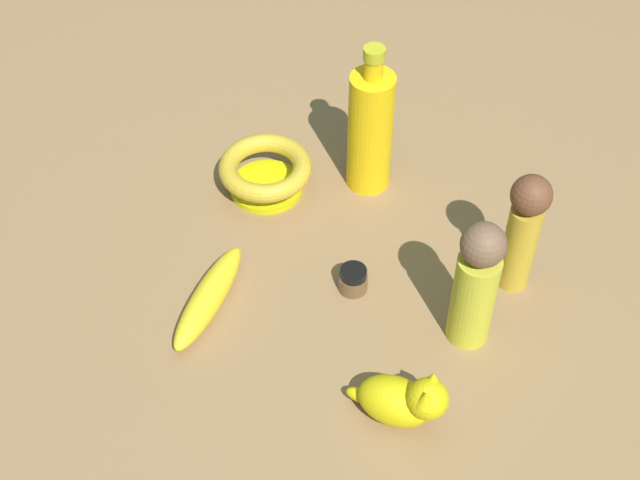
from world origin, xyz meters
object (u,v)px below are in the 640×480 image
(cat_figurine, at_px, (404,400))
(bowl, at_px, (266,171))
(bottle_tall, at_px, (370,129))
(person_figure_child, at_px, (476,284))
(banana, at_px, (209,297))
(person_figure_adult, at_px, (524,228))
(nail_polish_jar, at_px, (354,278))

(cat_figurine, height_order, bowl, cat_figurine)
(bottle_tall, relative_size, cat_figurine, 1.94)
(bottle_tall, distance_m, person_figure_child, 0.32)
(banana, xyz_separation_m, cat_figurine, (-0.00, 0.31, 0.02))
(person_figure_adult, height_order, person_figure_child, person_figure_child)
(cat_figurine, relative_size, person_figure_child, 0.62)
(person_figure_child, bearing_deg, bottle_tall, -121.80)
(nail_polish_jar, distance_m, person_figure_adult, 0.24)
(bottle_tall, bearing_deg, bowl, -47.75)
(banana, xyz_separation_m, person_figure_adult, (-0.29, 0.32, 0.09))
(cat_figurine, bearing_deg, banana, -89.18)
(bottle_tall, bearing_deg, banana, -6.38)
(banana, distance_m, person_figure_adult, 0.44)
(banana, distance_m, person_figure_child, 0.36)
(person_figure_child, relative_size, bowl, 1.45)
(nail_polish_jar, relative_size, person_figure_adult, 0.21)
(nail_polish_jar, distance_m, person_figure_child, 0.19)
(nail_polish_jar, xyz_separation_m, cat_figurine, (0.14, 0.17, 0.02))
(bottle_tall, relative_size, person_figure_child, 1.21)
(nail_polish_jar, relative_size, banana, 0.21)
(person_figure_child, bearing_deg, bowl, -99.10)
(bottle_tall, xyz_separation_m, person_figure_adult, (0.05, 0.28, 0.00))
(person_figure_child, bearing_deg, banana, -61.75)
(bottle_tall, bearing_deg, person_figure_adult, 79.77)
(banana, height_order, person_figure_adult, person_figure_adult)
(bottle_tall, distance_m, person_figure_adult, 0.28)
(person_figure_adult, relative_size, cat_figurine, 1.53)
(person_figure_adult, height_order, bowl, person_figure_adult)
(nail_polish_jar, bearing_deg, banana, -44.17)
(person_figure_adult, height_order, cat_figurine, person_figure_adult)
(banana, height_order, cat_figurine, cat_figurine)
(nail_polish_jar, distance_m, cat_figurine, 0.22)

